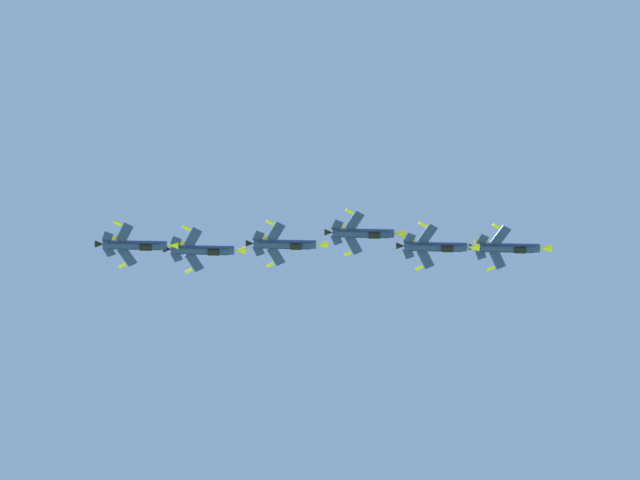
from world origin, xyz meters
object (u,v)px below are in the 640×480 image
at_px(fighter_jet_right_wing, 364,233).
at_px(fighter_jet_left_outer, 286,244).
at_px(fighter_jet_right_outer, 204,250).
at_px(fighter_jet_left_wing, 437,247).
at_px(fighter_jet_lead, 509,248).
at_px(fighter_jet_trail_slot, 137,245).

xyz_separation_m(fighter_jet_right_wing, fighter_jet_left_outer, (-14.92, -2.99, -2.73)).
xyz_separation_m(fighter_jet_left_outer, fighter_jet_right_outer, (-15.30, -3.69, -1.46)).
relative_size(fighter_jet_left_wing, fighter_jet_right_outer, 1.00).
xyz_separation_m(fighter_jet_lead, fighter_jet_trail_slot, (-68.74, -20.23, -1.29)).
xyz_separation_m(fighter_jet_left_wing, fighter_jet_trail_slot, (-55.28, -15.86, -0.45)).
bearing_deg(fighter_jet_right_outer, fighter_jet_left_outer, 86.92).
distance_m(fighter_jet_left_wing, fighter_jet_right_outer, 44.66).
distance_m(fighter_jet_left_wing, fighter_jet_right_wing, 14.32).
xyz_separation_m(fighter_jet_left_wing, fighter_jet_left_outer, (-27.89, -7.68, 1.14)).
xyz_separation_m(fighter_jet_right_wing, fighter_jet_right_outer, (-30.22, -6.68, -4.20)).
bearing_deg(fighter_jet_lead, fighter_jet_trail_slot, -90.23).
bearing_deg(fighter_jet_right_outer, fighter_jet_right_wing, 85.84).
height_order(fighter_jet_lead, fighter_jet_right_wing, fighter_jet_right_wing).
xyz_separation_m(fighter_jet_right_wing, fighter_jet_trail_slot, (-42.30, -11.18, -4.32)).
bearing_deg(fighter_jet_left_outer, fighter_jet_lead, 89.61).
xyz_separation_m(fighter_jet_lead, fighter_jet_left_outer, (-41.35, -12.05, 0.29)).
distance_m(fighter_jet_right_outer, fighter_jet_trail_slot, 12.89).
relative_size(fighter_jet_right_outer, fighter_jet_trail_slot, 1.00).
height_order(fighter_jet_lead, fighter_jet_left_outer, fighter_jet_left_outer).
distance_m(fighter_jet_right_wing, fighter_jet_right_outer, 31.23).
distance_m(fighter_jet_lead, fighter_jet_trail_slot, 71.66).
distance_m(fighter_jet_right_wing, fighter_jet_trail_slot, 43.97).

